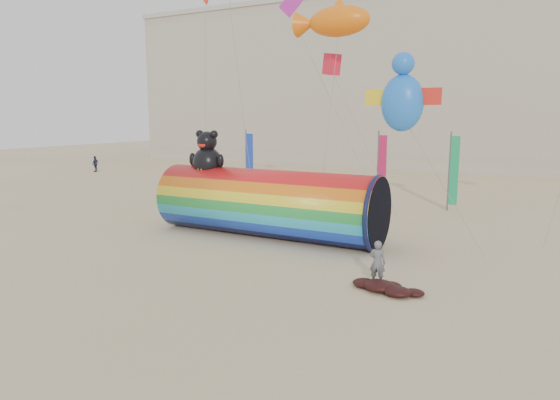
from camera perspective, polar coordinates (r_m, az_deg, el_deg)
The scene contains 7 objects.
ground at distance 22.14m, azimuth -3.02°, elevation -6.60°, with size 160.00×160.00×0.00m, color #CCB58C.
hotel_building at distance 68.23m, azimuth 8.95°, elevation 12.92°, with size 60.40×15.40×20.60m.
windsock_assembly at distance 25.66m, azimuth -1.47°, elevation -0.16°, with size 11.94×3.64×5.51m.
kite_handler at distance 18.86m, azimuth 11.07°, elevation -7.02°, with size 0.61×0.40×1.66m, color slate.
fabric_bundle at distance 18.31m, azimuth 11.95°, elevation -9.73°, with size 2.62×1.35×0.41m.
festival_banners at distance 34.96m, azimuth 8.71°, elevation 3.66°, with size 14.78×2.57×5.20m.
flying_kites at distance 25.90m, azimuth 12.10°, elevation 20.57°, with size 25.49×12.08×11.37m.
Camera 1 is at (11.20, -18.08, 6.15)m, focal length 32.00 mm.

